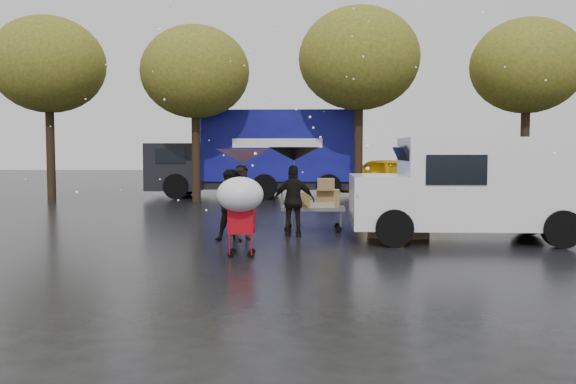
{
  "coord_description": "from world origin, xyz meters",
  "views": [
    {
      "loc": [
        0.9,
        -12.45,
        1.95
      ],
      "look_at": [
        0.31,
        1.0,
        1.01
      ],
      "focal_mm": 38.0,
      "sensor_mm": 36.0,
      "label": 1
    }
  ],
  "objects_px": {
    "blue_truck": "(259,154)",
    "person_black": "(294,201)",
    "shopping_cart": "(240,199)",
    "yellow_taxi": "(400,177)",
    "white_van": "(474,187)",
    "vendor_cart": "(317,201)",
    "person_pink": "(243,203)"
  },
  "relations": [
    {
      "from": "vendor_cart",
      "to": "shopping_cart",
      "type": "bearing_deg",
      "value": -110.64
    },
    {
      "from": "white_van",
      "to": "person_pink",
      "type": "bearing_deg",
      "value": -178.1
    },
    {
      "from": "person_pink",
      "to": "white_van",
      "type": "height_order",
      "value": "white_van"
    },
    {
      "from": "person_pink",
      "to": "yellow_taxi",
      "type": "distance_m",
      "value": 12.78
    },
    {
      "from": "person_pink",
      "to": "person_black",
      "type": "xyz_separation_m",
      "value": [
        1.07,
        0.64,
        -0.01
      ]
    },
    {
      "from": "vendor_cart",
      "to": "white_van",
      "type": "relative_size",
      "value": 0.31
    },
    {
      "from": "white_van",
      "to": "blue_truck",
      "type": "relative_size",
      "value": 0.59
    },
    {
      "from": "white_van",
      "to": "yellow_taxi",
      "type": "height_order",
      "value": "white_van"
    },
    {
      "from": "vendor_cart",
      "to": "white_van",
      "type": "xyz_separation_m",
      "value": [
        3.37,
        -1.35,
        0.43
      ]
    },
    {
      "from": "person_pink",
      "to": "blue_truck",
      "type": "bearing_deg",
      "value": 43.37
    },
    {
      "from": "vendor_cart",
      "to": "blue_truck",
      "type": "height_order",
      "value": "blue_truck"
    },
    {
      "from": "person_pink",
      "to": "yellow_taxi",
      "type": "height_order",
      "value": "yellow_taxi"
    },
    {
      "from": "person_pink",
      "to": "vendor_cart",
      "type": "xyz_separation_m",
      "value": [
        1.58,
        1.52,
        -0.08
      ]
    },
    {
      "from": "white_van",
      "to": "yellow_taxi",
      "type": "bearing_deg",
      "value": 89.91
    },
    {
      "from": "shopping_cart",
      "to": "yellow_taxi",
      "type": "distance_m",
      "value": 14.72
    },
    {
      "from": "person_black",
      "to": "person_pink",
      "type": "bearing_deg",
      "value": 30.94
    },
    {
      "from": "blue_truck",
      "to": "yellow_taxi",
      "type": "xyz_separation_m",
      "value": [
        5.72,
        -0.09,
        -0.93
      ]
    },
    {
      "from": "shopping_cart",
      "to": "white_van",
      "type": "relative_size",
      "value": 0.3
    },
    {
      "from": "person_black",
      "to": "white_van",
      "type": "distance_m",
      "value": 3.92
    },
    {
      "from": "vendor_cart",
      "to": "blue_truck",
      "type": "relative_size",
      "value": 0.18
    },
    {
      "from": "white_van",
      "to": "vendor_cart",
      "type": "bearing_deg",
      "value": 158.08
    },
    {
      "from": "person_pink",
      "to": "yellow_taxi",
      "type": "relative_size",
      "value": 0.33
    },
    {
      "from": "blue_truck",
      "to": "person_black",
      "type": "bearing_deg",
      "value": -80.77
    },
    {
      "from": "person_pink",
      "to": "white_van",
      "type": "distance_m",
      "value": 4.96
    },
    {
      "from": "person_pink",
      "to": "shopping_cart",
      "type": "height_order",
      "value": "person_pink"
    },
    {
      "from": "person_pink",
      "to": "blue_truck",
      "type": "relative_size",
      "value": 0.2
    },
    {
      "from": "person_black",
      "to": "vendor_cart",
      "type": "bearing_deg",
      "value": -120.0
    },
    {
      "from": "person_pink",
      "to": "vendor_cart",
      "type": "bearing_deg",
      "value": -6.43
    },
    {
      "from": "person_black",
      "to": "blue_truck",
      "type": "height_order",
      "value": "blue_truck"
    },
    {
      "from": "yellow_taxi",
      "to": "person_pink",
      "type": "bearing_deg",
      "value": 169.4
    },
    {
      "from": "vendor_cart",
      "to": "white_van",
      "type": "height_order",
      "value": "white_van"
    },
    {
      "from": "white_van",
      "to": "person_black",
      "type": "bearing_deg",
      "value": 173.03
    }
  ]
}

